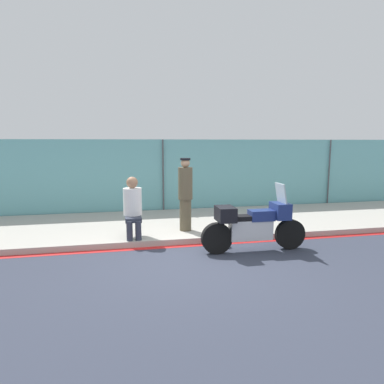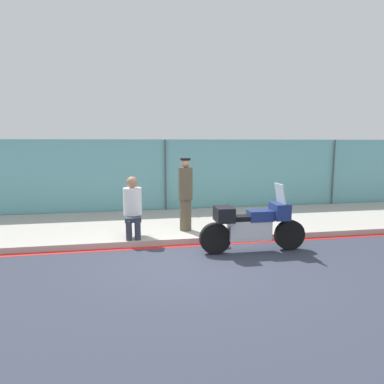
% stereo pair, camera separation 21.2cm
% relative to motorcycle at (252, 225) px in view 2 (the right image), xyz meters
% --- Properties ---
extents(ground_plane, '(120.00, 120.00, 0.00)m').
position_rel_motorcycle_xyz_m(ground_plane, '(-1.38, -0.34, -0.58)').
color(ground_plane, '#333847').
extents(sidewalk, '(43.99, 3.48, 0.14)m').
position_rel_motorcycle_xyz_m(sidewalk, '(-1.38, 2.49, -0.51)').
color(sidewalk, '#ADA89E').
rests_on(sidewalk, ground_plane).
extents(curb_paint_stripe, '(43.99, 0.18, 0.01)m').
position_rel_motorcycle_xyz_m(curb_paint_stripe, '(-1.38, 0.66, -0.58)').
color(curb_paint_stripe, red).
rests_on(curb_paint_stripe, ground_plane).
extents(storefront_fence, '(41.79, 0.17, 2.39)m').
position_rel_motorcycle_xyz_m(storefront_fence, '(-1.38, 4.32, 0.62)').
color(storefront_fence, '#6BB2B7').
rests_on(storefront_fence, ground_plane).
extents(motorcycle, '(2.30, 0.51, 1.45)m').
position_rel_motorcycle_xyz_m(motorcycle, '(0.00, 0.00, 0.00)').
color(motorcycle, black).
rests_on(motorcycle, ground_plane).
extents(officer_standing, '(0.35, 0.35, 1.79)m').
position_rel_motorcycle_xyz_m(officer_standing, '(-1.18, 1.51, 0.48)').
color(officer_standing, brown).
rests_on(officer_standing, sidewalk).
extents(person_seated_on_curb, '(0.43, 0.72, 1.38)m').
position_rel_motorcycle_xyz_m(person_seated_on_curb, '(-2.46, 1.24, 0.32)').
color(person_seated_on_curb, '#2D3342').
rests_on(person_seated_on_curb, sidewalk).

